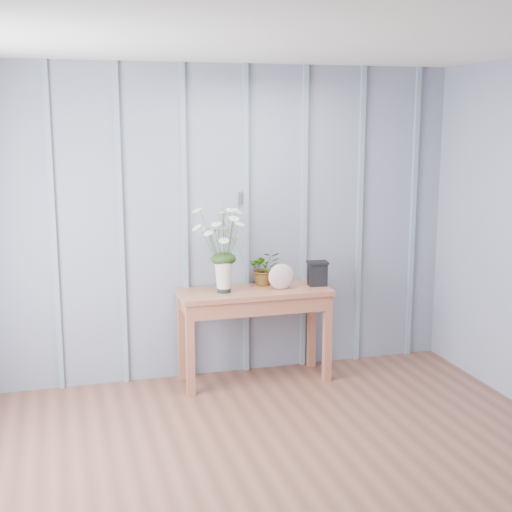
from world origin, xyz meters
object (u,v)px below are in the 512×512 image
object	(u,v)px
felt_disc_vessel	(281,277)
carved_box	(317,273)
daisy_vase	(223,238)
sideboard	(254,304)

from	to	relation	value
felt_disc_vessel	carved_box	size ratio (longest dim) A/B	1.04
daisy_vase	felt_disc_vessel	world-z (taller)	daisy_vase
daisy_vase	carved_box	bearing A→B (deg)	0.83
sideboard	carved_box	distance (m)	0.57
daisy_vase	carved_box	size ratio (longest dim) A/B	3.43
sideboard	felt_disc_vessel	bearing A→B (deg)	-14.71
sideboard	felt_disc_vessel	distance (m)	0.31
sideboard	carved_box	xyz separation A→B (m)	(0.53, -0.00, 0.22)
carved_box	sideboard	bearing A→B (deg)	179.55
daisy_vase	felt_disc_vessel	bearing A→B (deg)	-4.86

